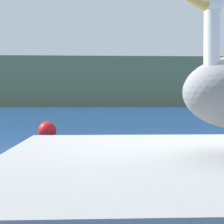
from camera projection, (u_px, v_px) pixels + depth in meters
hillside_backdrop at (98, 83)px, 72.48m from camera, size 140.00×12.25×8.92m
mooring_buoy at (47, 131)px, 11.12m from camera, size 0.54×0.54×0.54m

